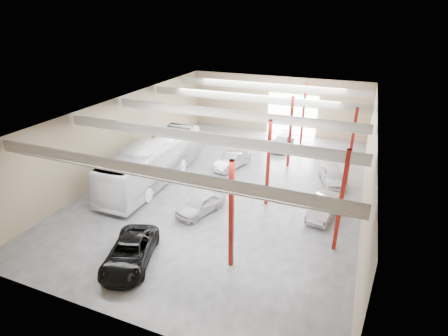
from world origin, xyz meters
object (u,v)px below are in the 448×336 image
Objects in this scene: coach_bus at (154,161)px; black_sedan at (130,252)px; car_row_a at (201,204)px; car_row_c at (282,142)px; car_row_b at (232,160)px; car_right_near at (324,207)px; car_right_far at (332,176)px.

coach_bus is 11.46m from black_sedan.
car_row_c is at bearing 100.37° from car_row_a.
coach_bus is at bearing -120.00° from car_row_b.
coach_bus is 7.19m from car_row_a.
black_sedan is (4.74, -10.37, -1.14)m from coach_bus.
car_row_a is (6.22, -3.42, -1.17)m from coach_bus.
car_right_near is (15.03, -0.35, -1.16)m from coach_bus.
car_row_b is at bearing 157.89° from car_right_near.
car_right_near is (10.29, 10.02, -0.02)m from black_sedan.
car_right_far is (0.01, 5.74, 0.00)m from car_right_near.
coach_bus is 2.82× the size of car_row_c.
car_right_far is at bearing 18.03° from coach_bus.
coach_bus reaches higher than car_row_b.
car_row_a is at bearing -69.40° from car_row_b.
car_row_b is at bearing 162.23° from car_right_far.
black_sedan is 7.11m from car_row_a.
car_right_far reaches higher than car_row_c.
car_row_a is at bearing -30.50° from coach_bus.
black_sedan is 15.72m from car_row_b.
black_sedan is 18.82m from car_right_far.
car_right_far is at bearing -46.04° from car_row_c.
car_row_b is 0.94× the size of car_row_c.
car_row_a is 16.03m from car_row_c.
car_right_far is at bearing 16.09° from car_row_b.
car_row_a is 0.96× the size of car_row_b.
coach_bus is at bearing -172.70° from car_right_near.
car_right_near is (8.81, 3.07, 0.01)m from car_row_a.
car_row_b is 1.00× the size of car_right_near.
coach_bus is 3.02× the size of car_right_near.
car_row_c is (2.61, 15.81, -0.04)m from car_row_a.
car_right_near reaches higher than car_row_a.
car_row_a is at bearing 60.02° from black_sedan.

